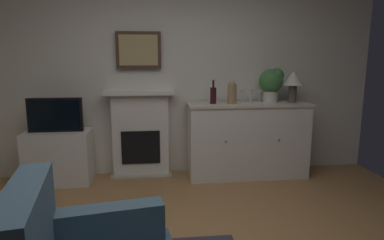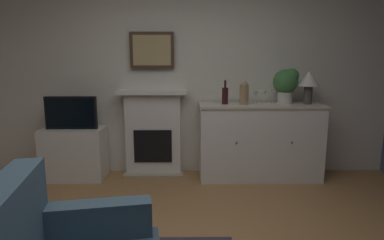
{
  "view_description": "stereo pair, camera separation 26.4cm",
  "coord_description": "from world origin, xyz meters",
  "px_view_note": "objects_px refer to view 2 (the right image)",
  "views": [
    {
      "loc": [
        -0.24,
        -2.01,
        1.48
      ],
      "look_at": [
        0.06,
        0.57,
        1.0
      ],
      "focal_mm": 30.75,
      "sensor_mm": 36.0,
      "label": 1
    },
    {
      "loc": [
        0.03,
        -2.03,
        1.48
      ],
      "look_at": [
        0.06,
        0.57,
        1.0
      ],
      "focal_mm": 30.75,
      "sensor_mm": 36.0,
      "label": 2
    }
  ],
  "objects_px": {
    "wine_glass_center": "(264,94)",
    "vase_decorative": "(244,93)",
    "wine_glass_left": "(255,94)",
    "potted_plant_small": "(286,83)",
    "table_lamp": "(309,81)",
    "framed_picture": "(152,50)",
    "sideboard_cabinet": "(260,141)",
    "wine_glass_right": "(273,94)",
    "tv_set": "(71,113)",
    "fireplace_unit": "(153,133)",
    "tv_cabinet": "(74,153)",
    "wine_bottle": "(225,95)"
  },
  "relations": [
    {
      "from": "sideboard_cabinet",
      "to": "wine_glass_left",
      "type": "distance_m",
      "value": 0.6
    },
    {
      "from": "framed_picture",
      "to": "fireplace_unit",
      "type": "bearing_deg",
      "value": -90.0
    },
    {
      "from": "wine_glass_center",
      "to": "tv_cabinet",
      "type": "xyz_separation_m",
      "value": [
        -2.35,
        -0.01,
        -0.74
      ]
    },
    {
      "from": "framed_picture",
      "to": "wine_glass_center",
      "type": "bearing_deg",
      "value": -8.07
    },
    {
      "from": "fireplace_unit",
      "to": "potted_plant_small",
      "type": "relative_size",
      "value": 2.56
    },
    {
      "from": "wine_bottle",
      "to": "wine_glass_left",
      "type": "bearing_deg",
      "value": 1.03
    },
    {
      "from": "fireplace_unit",
      "to": "potted_plant_small",
      "type": "height_order",
      "value": "potted_plant_small"
    },
    {
      "from": "framed_picture",
      "to": "sideboard_cabinet",
      "type": "relative_size",
      "value": 0.36
    },
    {
      "from": "tv_cabinet",
      "to": "tv_set",
      "type": "height_order",
      "value": "tv_set"
    },
    {
      "from": "sideboard_cabinet",
      "to": "wine_glass_left",
      "type": "xyz_separation_m",
      "value": [
        -0.07,
        0.0,
        0.59
      ]
    },
    {
      "from": "vase_decorative",
      "to": "tv_set",
      "type": "bearing_deg",
      "value": 178.86
    },
    {
      "from": "table_lamp",
      "to": "wine_glass_left",
      "type": "distance_m",
      "value": 0.66
    },
    {
      "from": "table_lamp",
      "to": "potted_plant_small",
      "type": "height_order",
      "value": "potted_plant_small"
    },
    {
      "from": "tv_cabinet",
      "to": "tv_set",
      "type": "relative_size",
      "value": 1.21
    },
    {
      "from": "fireplace_unit",
      "to": "potted_plant_small",
      "type": "xyz_separation_m",
      "value": [
        1.65,
        -0.13,
        0.65
      ]
    },
    {
      "from": "potted_plant_small",
      "to": "wine_glass_right",
      "type": "bearing_deg",
      "value": -173.64
    },
    {
      "from": "wine_bottle",
      "to": "vase_decorative",
      "type": "relative_size",
      "value": 1.03
    },
    {
      "from": "sideboard_cabinet",
      "to": "wine_glass_right",
      "type": "distance_m",
      "value": 0.61
    },
    {
      "from": "table_lamp",
      "to": "tv_cabinet",
      "type": "relative_size",
      "value": 0.53
    },
    {
      "from": "wine_glass_left",
      "to": "wine_glass_right",
      "type": "distance_m",
      "value": 0.22
    },
    {
      "from": "sideboard_cabinet",
      "to": "wine_glass_right",
      "type": "height_order",
      "value": "wine_glass_right"
    },
    {
      "from": "fireplace_unit",
      "to": "wine_glass_center",
      "type": "height_order",
      "value": "wine_glass_center"
    },
    {
      "from": "wine_bottle",
      "to": "wine_glass_center",
      "type": "bearing_deg",
      "value": 3.46
    },
    {
      "from": "wine_glass_center",
      "to": "tv_cabinet",
      "type": "relative_size",
      "value": 0.22
    },
    {
      "from": "wine_glass_left",
      "to": "potted_plant_small",
      "type": "relative_size",
      "value": 0.38
    },
    {
      "from": "tv_set",
      "to": "framed_picture",
      "type": "bearing_deg",
      "value": 13.31
    },
    {
      "from": "fireplace_unit",
      "to": "wine_bottle",
      "type": "relative_size",
      "value": 3.79
    },
    {
      "from": "framed_picture",
      "to": "wine_bottle",
      "type": "relative_size",
      "value": 1.9
    },
    {
      "from": "wine_glass_right",
      "to": "tv_cabinet",
      "type": "xyz_separation_m",
      "value": [
        -2.46,
        -0.01,
        -0.74
      ]
    },
    {
      "from": "fireplace_unit",
      "to": "framed_picture",
      "type": "bearing_deg",
      "value": 90.0
    },
    {
      "from": "tv_set",
      "to": "potted_plant_small",
      "type": "xyz_separation_m",
      "value": [
        2.62,
        0.05,
        0.36
      ]
    },
    {
      "from": "sideboard_cabinet",
      "to": "vase_decorative",
      "type": "height_order",
      "value": "vase_decorative"
    },
    {
      "from": "wine_glass_center",
      "to": "vase_decorative",
      "type": "distance_m",
      "value": 0.27
    },
    {
      "from": "table_lamp",
      "to": "potted_plant_small",
      "type": "bearing_deg",
      "value": 170.05
    },
    {
      "from": "fireplace_unit",
      "to": "wine_bottle",
      "type": "height_order",
      "value": "wine_bottle"
    },
    {
      "from": "sideboard_cabinet",
      "to": "tv_set",
      "type": "relative_size",
      "value": 2.45
    },
    {
      "from": "framed_picture",
      "to": "potted_plant_small",
      "type": "height_order",
      "value": "framed_picture"
    },
    {
      "from": "vase_decorative",
      "to": "potted_plant_small",
      "type": "xyz_separation_m",
      "value": [
        0.53,
        0.1,
        0.12
      ]
    },
    {
      "from": "wine_glass_left",
      "to": "potted_plant_small",
      "type": "height_order",
      "value": "potted_plant_small"
    },
    {
      "from": "wine_glass_left",
      "to": "wine_glass_center",
      "type": "relative_size",
      "value": 1.0
    },
    {
      "from": "sideboard_cabinet",
      "to": "vase_decorative",
      "type": "distance_m",
      "value": 0.65
    },
    {
      "from": "wine_glass_center",
      "to": "wine_glass_right",
      "type": "height_order",
      "value": "same"
    },
    {
      "from": "potted_plant_small",
      "to": "vase_decorative",
      "type": "bearing_deg",
      "value": -169.8
    },
    {
      "from": "tv_cabinet",
      "to": "wine_glass_center",
      "type": "bearing_deg",
      "value": 0.29
    },
    {
      "from": "table_lamp",
      "to": "wine_bottle",
      "type": "xyz_separation_m",
      "value": [
        -1.01,
        -0.0,
        -0.17
      ]
    },
    {
      "from": "wine_glass_center",
      "to": "potted_plant_small",
      "type": "height_order",
      "value": "potted_plant_small"
    },
    {
      "from": "wine_glass_left",
      "to": "vase_decorative",
      "type": "xyz_separation_m",
      "value": [
        -0.15,
        -0.05,
        0.02
      ]
    },
    {
      "from": "sideboard_cabinet",
      "to": "wine_glass_left",
      "type": "relative_size",
      "value": 9.19
    },
    {
      "from": "fireplace_unit",
      "to": "sideboard_cabinet",
      "type": "distance_m",
      "value": 1.36
    },
    {
      "from": "fireplace_unit",
      "to": "tv_cabinet",
      "type": "xyz_separation_m",
      "value": [
        -0.98,
        -0.16,
        -0.23
      ]
    }
  ]
}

